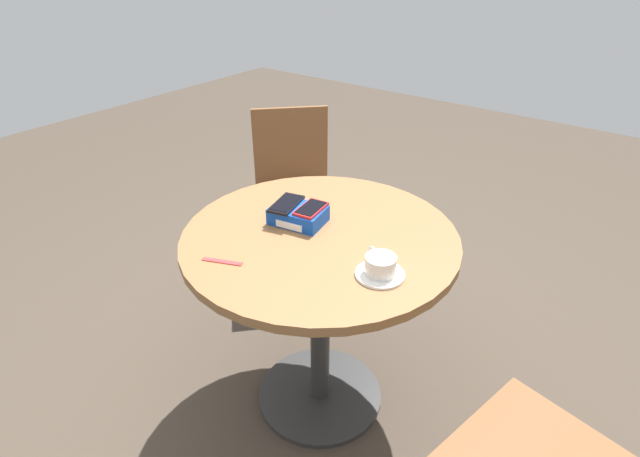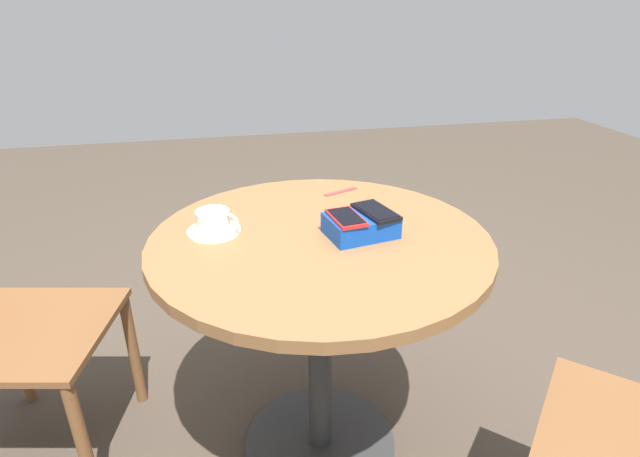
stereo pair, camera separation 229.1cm
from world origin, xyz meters
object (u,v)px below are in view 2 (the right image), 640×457
(chair_far_side, at_px, (2,327))
(phone_black, at_px, (376,211))
(phone_red, at_px, (346,218))
(round_table, at_px, (320,288))
(saucer, at_px, (214,231))
(coffee_cup, at_px, (214,220))
(lanyard_strap, at_px, (341,192))
(phone_box, at_px, (361,225))

(chair_far_side, bearing_deg, phone_black, 168.73)
(phone_black, bearing_deg, phone_red, 14.69)
(round_table, relative_size, phone_black, 5.77)
(saucer, height_order, chair_far_side, chair_far_side)
(saucer, distance_m, coffee_cup, 0.03)
(round_table, bearing_deg, phone_red, 152.33)
(phone_black, bearing_deg, chair_far_side, -11.27)
(phone_red, bearing_deg, saucer, -18.54)
(lanyard_strap, bearing_deg, coffee_cup, 28.90)
(saucer, relative_size, coffee_cup, 1.26)
(phone_red, height_order, coffee_cup, same)
(phone_box, distance_m, phone_red, 0.06)
(phone_red, height_order, saucer, phone_red)
(round_table, distance_m, lanyard_strap, 0.36)
(phone_black, relative_size, saucer, 1.10)
(chair_far_side, bearing_deg, lanyard_strap, -174.31)
(round_table, distance_m, phone_box, 0.21)
(coffee_cup, xyz_separation_m, chair_far_side, (0.61, -0.12, -0.32))
(phone_red, relative_size, chair_far_side, 0.15)
(coffee_cup, height_order, lanyard_strap, coffee_cup)
(phone_box, relative_size, lanyard_strap, 1.56)
(phone_black, bearing_deg, lanyard_strap, -87.66)
(phone_box, distance_m, saucer, 0.38)
(phone_black, bearing_deg, saucer, -11.95)
(saucer, bearing_deg, chair_far_side, -10.81)
(round_table, xyz_separation_m, phone_black, (-0.14, 0.01, 0.22))
(phone_red, bearing_deg, round_table, -27.67)
(phone_black, height_order, chair_far_side, chair_far_side)
(saucer, bearing_deg, round_table, 163.68)
(coffee_cup, bearing_deg, phone_black, 168.19)
(coffee_cup, distance_m, lanyard_strap, 0.45)
(phone_black, relative_size, coffee_cup, 1.39)
(chair_far_side, bearing_deg, round_table, 167.49)
(coffee_cup, bearing_deg, chair_far_side, -10.91)
(phone_red, xyz_separation_m, chair_far_side, (0.94, -0.23, -0.35))
(round_table, height_order, saucer, saucer)
(phone_black, distance_m, saucer, 0.42)
(chair_far_side, bearing_deg, phone_box, 167.76)
(phone_box, height_order, phone_red, phone_red)
(round_table, height_order, phone_black, phone_black)
(saucer, bearing_deg, phone_red, 161.46)
(phone_black, distance_m, coffee_cup, 0.42)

